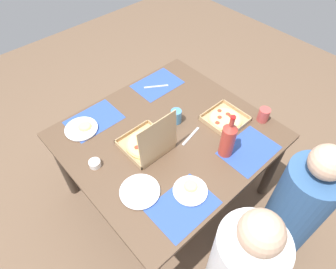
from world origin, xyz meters
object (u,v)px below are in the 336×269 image
plate_near_left (140,192)px  cup_spare (264,115)px  pizza_box_corner_right (148,143)px  condiment_bowl (95,164)px  soda_bottle (228,139)px  diner_left_seat (294,211)px  plate_far_right (190,190)px  pizza_box_center (225,119)px  cup_dark (176,116)px  plate_middle (82,129)px

plate_near_left → cup_spare: cup_spare is taller
pizza_box_corner_right → condiment_bowl: 0.35m
pizza_box_corner_right → soda_bottle: soda_bottle is taller
cup_spare → diner_left_seat: 0.66m
pizza_box_corner_right → plate_far_right: pizza_box_corner_right is taller
plate_far_right → soda_bottle: size_ratio=0.62×
pizza_box_corner_right → plate_far_right: 0.41m
pizza_box_center → soda_bottle: 0.31m
soda_bottle → cup_dark: 0.42m
pizza_box_center → cup_dark: 0.34m
pizza_box_corner_right → pizza_box_center: pizza_box_corner_right is taller
cup_dark → diner_left_seat: size_ratio=0.09×
pizza_box_corner_right → cup_dark: size_ratio=3.16×
cup_dark → diner_left_seat: 0.97m
plate_near_left → cup_dark: cup_dark is taller
plate_middle → plate_far_right: bearing=104.0°
plate_far_right → diner_left_seat: 0.71m
pizza_box_corner_right → soda_bottle: bearing=133.5°
pizza_box_corner_right → soda_bottle: (-0.34, 0.36, 0.08)m
cup_dark → soda_bottle: bearing=95.9°
plate_far_right → diner_left_seat: (-0.49, 0.45, -0.24)m
plate_far_right → condiment_bowl: bearing=-59.7°
plate_middle → soda_bottle: 0.97m
cup_dark → condiment_bowl: 0.63m
plate_middle → condiment_bowl: (0.10, 0.31, 0.01)m
plate_middle → cup_spare: bearing=142.2°
plate_far_right → condiment_bowl: 0.60m
plate_far_right → cup_dark: (-0.32, -0.46, 0.04)m
plate_far_right → soda_bottle: 0.39m
plate_far_right → cup_dark: cup_dark is taller
pizza_box_center → diner_left_seat: bearing=82.6°
cup_spare → condiment_bowl: cup_spare is taller
condiment_bowl → cup_spare: bearing=157.3°
soda_bottle → pizza_box_corner_right: bearing=-46.5°
cup_dark → pizza_box_corner_right: bearing=10.1°
soda_bottle → plate_near_left: bearing=-13.3°
plate_middle → cup_spare: 1.25m
plate_far_right → diner_left_seat: bearing=137.2°
cup_spare → condiment_bowl: 1.17m
plate_near_left → pizza_box_center: bearing=-176.5°
cup_dark → diner_left_seat: (-0.17, 0.91, -0.28)m
soda_bottle → condiment_bowl: bearing=-35.1°
cup_spare → plate_middle: bearing=-37.8°
plate_middle → diner_left_seat: size_ratio=0.20×
pizza_box_center → soda_bottle: bearing=40.6°
pizza_box_center → condiment_bowl: size_ratio=3.64×
plate_middle → soda_bottle: soda_bottle is taller
pizza_box_corner_right → diner_left_seat: diner_left_seat is taller
pizza_box_corner_right → diner_left_seat: (-0.46, 0.86, -0.28)m
pizza_box_corner_right → plate_far_right: size_ratio=1.61×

